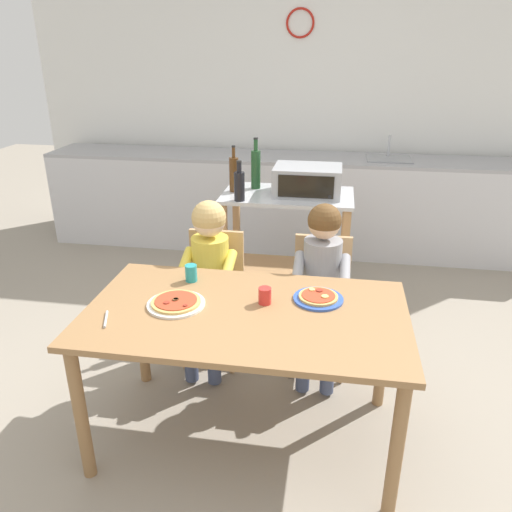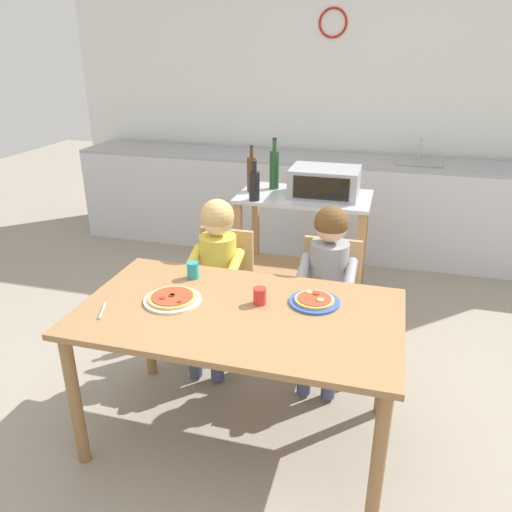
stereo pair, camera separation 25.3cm
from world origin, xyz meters
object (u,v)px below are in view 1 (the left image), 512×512
Objects in this scene: dining_chair_left at (214,287)px; bottle_dark_olive_oil at (239,185)px; bottle_tall_green_wine at (256,168)px; child_in_yellow_shirt at (208,265)px; pizza_plate_white at (176,303)px; serving_spoon at (106,319)px; toaster_oven at (308,180)px; drinking_cup_teal at (191,273)px; child_in_grey_shirt at (321,273)px; drinking_cup_red at (265,296)px; kitchen_island_cart at (287,235)px; dining_table at (246,328)px; dining_chair_right at (321,294)px; pizza_plate_blue_rimmed at (318,298)px; bottle_slim_sauce at (234,174)px.

bottle_dark_olive_oil is at bearing 80.51° from dining_chair_left.
bottle_tall_green_wine is 0.35× the size of child_in_yellow_shirt.
serving_spoon is (-0.27, -0.19, -0.01)m from pizza_plate_white.
toaster_oven is at bearing 57.47° from child_in_yellow_shirt.
toaster_oven is 1.27× the size of bottle_tall_green_wine.
child_in_grey_shirt is at bearing 27.60° from drinking_cup_teal.
bottle_dark_olive_oil is 0.88m from child_in_grey_shirt.
pizza_plate_white is (-0.00, -0.60, 0.07)m from child_in_yellow_shirt.
child_in_yellow_shirt is 0.67m from drinking_cup_red.
serving_spoon is (-0.93, -0.80, 0.07)m from child_in_grey_shirt.
bottle_tall_green_wine is at bearing 156.07° from kitchen_island_cart.
child_in_grey_shirt is (0.58, -0.57, -0.34)m from bottle_dark_olive_oil.
bottle_dark_olive_oil is 0.33× the size of dining_chair_left.
serving_spoon is at bearing -112.28° from kitchen_island_cart.
dining_chair_left is at bearing -99.49° from bottle_dark_olive_oil.
bottle_dark_olive_oil reaches higher than drinking_cup_red.
child_in_grey_shirt reaches higher than dining_table.
bottle_dark_olive_oil is (-0.30, -0.21, 0.42)m from kitchen_island_cart.
drinking_cup_teal is at bearing -96.30° from bottle_tall_green_wine.
pizza_plate_white is at bearing 35.03° from serving_spoon.
child_in_grey_shirt reaches higher than child_in_yellow_shirt.
bottle_dark_olive_oil is (-0.44, -0.23, 0.01)m from toaster_oven.
child_in_grey_shirt is (0.33, 0.61, 0.03)m from dining_table.
dining_chair_right is 2.95× the size of pizza_plate_white.
pizza_plate_white is 0.42m from drinking_cup_red.
child_in_grey_shirt reaches higher than dining_chair_right.
dining_table is at bearing -38.56° from drinking_cup_teal.
dining_chair_left is at bearing 139.86° from pizza_plate_blue_rimmed.
serving_spoon reaches higher than dining_table.
kitchen_island_cart is at bearing 91.32° from drinking_cup_red.
drinking_cup_teal is (-0.14, -1.24, -0.27)m from bottle_tall_green_wine.
dining_chair_left reaches higher than pizza_plate_white.
dining_table is (0.26, -1.18, -0.37)m from bottle_dark_olive_oil.
bottle_slim_sauce is 1.21× the size of bottle_dark_olive_oil.
pizza_plate_blue_rimmed is at bearing -89.99° from dining_chair_right.
kitchen_island_cart is 0.88× the size of child_in_yellow_shirt.
drinking_cup_red is (-0.25, -0.65, 0.30)m from dining_chair_right.
child_in_grey_shirt is at bearing -44.25° from bottle_dark_olive_oil.
bottle_slim_sauce reaches higher than pizza_plate_blue_rimmed.
bottle_slim_sauce reaches higher than pizza_plate_white.
dining_table is (-0.05, -1.40, 0.05)m from kitchen_island_cart.
toaster_oven is 1.42× the size of bottle_slim_sauce.
bottle_slim_sauce is 1.16m from drinking_cup_teal.
bottle_slim_sauce is 4.04× the size of drinking_cup_red.
pizza_plate_white and pizza_plate_blue_rimmed have the same top height.
dining_chair_right is 0.23m from child_in_grey_shirt.
bottle_slim_sauce is 0.88m from dining_chair_left.
bottle_tall_green_wine reaches higher than bottle_slim_sauce.
bottle_slim_sauce reaches higher than dining_chair_left.
bottle_slim_sauce is at bearing 90.10° from drinking_cup_teal.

